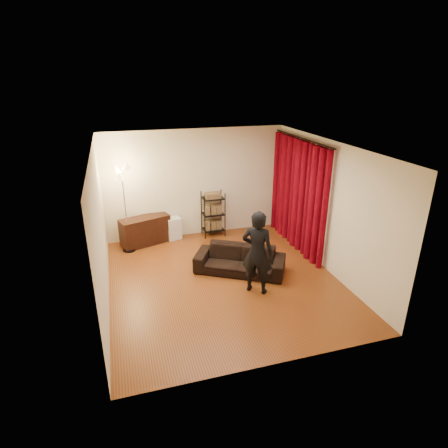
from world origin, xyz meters
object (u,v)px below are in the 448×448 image
object	(u,v)px
floor_lamp	(125,210)
person	(257,252)
media_cabinet	(145,231)
sofa	(240,260)
storage_boxes	(174,229)
wire_shelf	(213,214)

from	to	relation	value
floor_lamp	person	bearing A→B (deg)	-48.24
media_cabinet	sofa	bearing A→B (deg)	-67.20
person	floor_lamp	xyz separation A→B (m)	(-2.25, 2.52, 0.21)
person	storage_boxes	size ratio (longest dim) A/B	2.88
floor_lamp	storage_boxes	bearing A→B (deg)	16.83
media_cabinet	wire_shelf	bearing A→B (deg)	-17.06
sofa	wire_shelf	size ratio (longest dim) A/B	1.60
wire_shelf	floor_lamp	size ratio (longest dim) A/B	0.56
sofa	wire_shelf	world-z (taller)	wire_shelf
wire_shelf	sofa	bearing A→B (deg)	-68.61
person	sofa	bearing A→B (deg)	-49.09
person	media_cabinet	bearing A→B (deg)	-20.41
sofa	media_cabinet	xyz separation A→B (m)	(-1.76, 1.99, 0.07)
person	floor_lamp	size ratio (longest dim) A/B	0.80
storage_boxes	sofa	bearing A→B (deg)	-62.76
media_cabinet	floor_lamp	distance (m)	0.85
sofa	media_cabinet	size ratio (longest dim) A/B	1.57
person	media_cabinet	size ratio (longest dim) A/B	1.39
media_cabinet	storage_boxes	distance (m)	0.71
storage_boxes	floor_lamp	distance (m)	1.39
sofa	floor_lamp	bearing A→B (deg)	171.67
sofa	person	bearing A→B (deg)	-55.61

